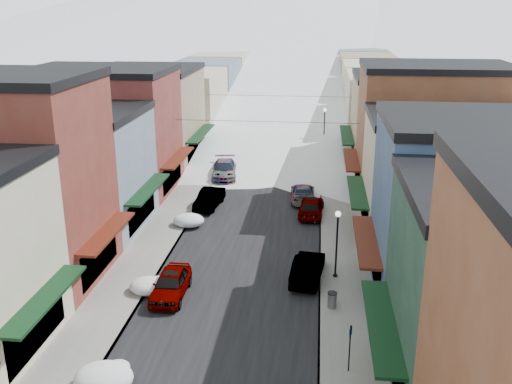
% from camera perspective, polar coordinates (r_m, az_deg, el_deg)
% --- Properties ---
extents(road, '(10.00, 160.00, 0.01)m').
position_cam_1_polar(road, '(71.62, 2.48, 5.28)').
color(road, black).
rests_on(road, ground).
extents(sidewalk_left, '(3.20, 160.00, 0.15)m').
position_cam_1_polar(sidewalk_left, '(72.34, -2.76, 5.46)').
color(sidewalk_left, gray).
rests_on(sidewalk_left, ground).
extents(sidewalk_right, '(3.20, 160.00, 0.15)m').
position_cam_1_polar(sidewalk_right, '(71.48, 7.79, 5.16)').
color(sidewalk_right, gray).
rests_on(sidewalk_right, ground).
extents(curb_left, '(0.10, 160.00, 0.15)m').
position_cam_1_polar(curb_left, '(72.11, -1.54, 5.43)').
color(curb_left, slate).
rests_on(curb_left, ground).
extents(curb_right, '(0.10, 160.00, 0.15)m').
position_cam_1_polar(curb_right, '(71.46, 6.54, 5.20)').
color(curb_right, slate).
rests_on(curb_right, ground).
extents(bldg_l_brick_near, '(12.30, 8.20, 12.50)m').
position_cam_1_polar(bldg_l_brick_near, '(36.62, -24.00, 1.09)').
color(bldg_l_brick_near, maroon).
rests_on(bldg_l_brick_near, ground).
extents(bldg_l_grayblue, '(11.30, 9.20, 9.00)m').
position_cam_1_polar(bldg_l_grayblue, '(44.10, -17.77, 2.17)').
color(bldg_l_grayblue, gray).
rests_on(bldg_l_grayblue, ground).
extents(bldg_l_brick_far, '(13.30, 9.20, 11.00)m').
position_cam_1_polar(bldg_l_brick_far, '(52.31, -14.98, 5.98)').
color(bldg_l_brick_far, maroon).
rests_on(bldg_l_brick_far, ground).
extents(bldg_l_tan, '(11.30, 11.20, 10.00)m').
position_cam_1_polar(bldg_l_tan, '(61.35, -10.75, 7.55)').
color(bldg_l_tan, '#947B61').
rests_on(bldg_l_tan, ground).
extents(bldg_r_blue, '(11.30, 9.20, 10.50)m').
position_cam_1_polar(bldg_r_blue, '(33.60, 20.72, -1.75)').
color(bldg_r_blue, '#344E76').
rests_on(bldg_r_blue, ground).
extents(bldg_r_cream, '(12.30, 9.20, 9.00)m').
position_cam_1_polar(bldg_r_cream, '(42.27, 18.45, 1.42)').
color(bldg_r_cream, beige).
rests_on(bldg_r_cream, ground).
extents(bldg_r_brick_far, '(13.30, 9.20, 11.50)m').
position_cam_1_polar(bldg_r_brick_far, '(50.63, 17.17, 5.69)').
color(bldg_r_brick_far, brown).
rests_on(bldg_r_brick_far, ground).
extents(bldg_r_tan, '(11.30, 11.20, 9.50)m').
position_cam_1_polar(bldg_r_tan, '(60.33, 14.49, 6.87)').
color(bldg_r_tan, tan).
rests_on(bldg_r_tan, ground).
extents(distant_blocks, '(34.00, 55.00, 8.00)m').
position_cam_1_polar(distant_blocks, '(93.54, 3.52, 10.81)').
color(distant_blocks, gray).
rests_on(distant_blocks, ground).
extents(mountain_ridge, '(670.00, 340.00, 34.00)m').
position_cam_1_polar(mountain_ridge, '(287.84, 1.63, 17.91)').
color(mountain_ridge, silver).
rests_on(mountain_ridge, ground).
extents(overhead_cables, '(16.40, 15.04, 0.04)m').
position_cam_1_polar(overhead_cables, '(58.17, 1.70, 8.48)').
color(overhead_cables, black).
rests_on(overhead_cables, ground).
extents(car_silver_sedan, '(1.87, 4.54, 1.54)m').
position_cam_1_polar(car_silver_sedan, '(33.58, -8.52, -9.07)').
color(car_silver_sedan, gray).
rests_on(car_silver_sedan, ground).
extents(car_dark_hatch, '(2.06, 4.68, 1.50)m').
position_cam_1_polar(car_dark_hatch, '(47.42, -4.69, -0.66)').
color(car_dark_hatch, black).
rests_on(car_dark_hatch, ground).
extents(car_silver_wagon, '(3.03, 5.95, 1.65)m').
position_cam_1_polar(car_silver_wagon, '(55.40, -3.19, 2.25)').
color(car_silver_wagon, '#999DA1').
rests_on(car_silver_wagon, ground).
extents(car_green_sedan, '(2.16, 4.85, 1.55)m').
position_cam_1_polar(car_green_sedan, '(35.24, 5.20, -7.56)').
color(car_green_sedan, black).
rests_on(car_green_sedan, ground).
extents(car_gray_suv, '(2.16, 4.78, 1.59)m').
position_cam_1_polar(car_gray_suv, '(45.63, 5.55, -1.39)').
color(car_gray_suv, gray).
rests_on(car_gray_suv, ground).
extents(car_black_sedan, '(2.26, 5.07, 1.45)m').
position_cam_1_polar(car_black_sedan, '(49.03, 4.70, -0.05)').
color(car_black_sedan, black).
rests_on(car_black_sedan, ground).
extents(car_lane_silver, '(1.99, 4.82, 1.63)m').
position_cam_1_polar(car_lane_silver, '(73.78, 1.87, 6.32)').
color(car_lane_silver, '#929399').
rests_on(car_lane_silver, ground).
extents(car_lane_white, '(2.51, 5.43, 1.51)m').
position_cam_1_polar(car_lane_white, '(75.20, 4.25, 6.45)').
color(car_lane_white, silver).
rests_on(car_lane_white, ground).
extents(parking_sign, '(0.14, 0.31, 2.37)m').
position_cam_1_polar(parking_sign, '(26.84, 9.37, -14.83)').
color(parking_sign, black).
rests_on(parking_sign, sidewalk_right).
extents(trash_can, '(0.54, 0.54, 0.91)m').
position_cam_1_polar(trash_can, '(32.17, 7.62, -10.64)').
color(trash_can, slate).
rests_on(trash_can, sidewalk_right).
extents(streetlamp_near, '(0.35, 0.35, 4.26)m').
position_cam_1_polar(streetlamp_near, '(34.70, 8.11, -4.35)').
color(streetlamp_near, black).
rests_on(streetlamp_near, sidewalk_right).
extents(streetlamp_far, '(0.39, 0.39, 4.75)m').
position_cam_1_polar(streetlamp_far, '(65.93, 6.85, 6.82)').
color(streetlamp_far, black).
rests_on(streetlamp_far, sidewalk_right).
extents(snow_pile_near, '(2.62, 2.81, 1.11)m').
position_cam_1_polar(snow_pile_near, '(27.08, -14.87, -17.48)').
color(snow_pile_near, white).
rests_on(snow_pile_near, ground).
extents(snow_pile_mid, '(2.20, 2.55, 0.93)m').
position_cam_1_polar(snow_pile_mid, '(34.32, -10.64, -9.17)').
color(snow_pile_mid, white).
rests_on(snow_pile_mid, ground).
extents(snow_pile_far, '(2.36, 2.65, 1.00)m').
position_cam_1_polar(snow_pile_far, '(43.64, -6.70, -2.81)').
color(snow_pile_far, white).
rests_on(snow_pile_far, ground).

